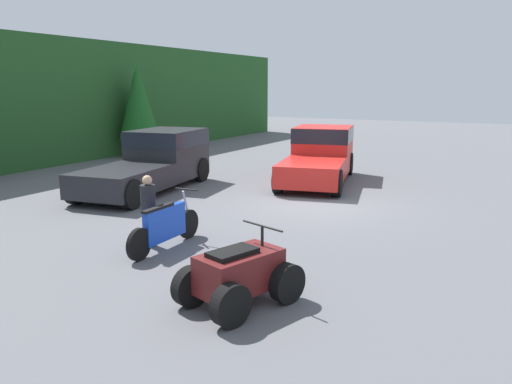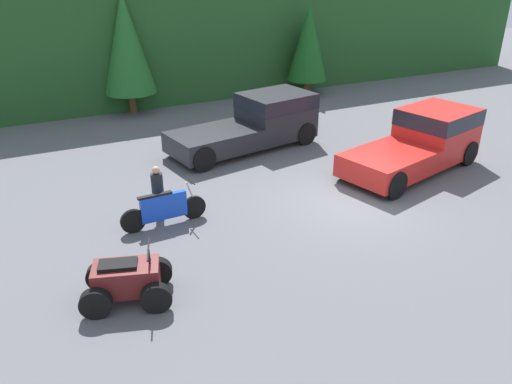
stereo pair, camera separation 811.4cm
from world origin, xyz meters
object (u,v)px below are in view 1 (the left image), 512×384
(dirt_bike, at_px, (165,226))
(quad_atv, at_px, (239,276))
(pickup_truck_red, at_px, (320,153))
(rider_person, at_px, (148,208))
(pickup_truck_second, at_px, (156,158))

(dirt_bike, xyz_separation_m, quad_atv, (-1.72, -2.93, -0.01))
(dirt_bike, bearing_deg, pickup_truck_red, -0.78)
(dirt_bike, height_order, rider_person, rider_person)
(dirt_bike, xyz_separation_m, rider_person, (-0.01, 0.45, 0.37))
(pickup_truck_red, distance_m, dirt_bike, 9.53)
(dirt_bike, height_order, quad_atv, quad_atv)
(pickup_truck_red, relative_size, quad_atv, 2.68)
(rider_person, bearing_deg, pickup_truck_red, -4.12)
(pickup_truck_red, height_order, quad_atv, pickup_truck_red)
(pickup_truck_red, distance_m, pickup_truck_second, 6.21)
(pickup_truck_second, xyz_separation_m, rider_person, (-5.31, -4.24, -0.17))
(dirt_bike, distance_m, quad_atv, 3.40)
(quad_atv, xyz_separation_m, rider_person, (1.70, 3.38, 0.38))
(pickup_truck_red, relative_size, pickup_truck_second, 0.95)
(quad_atv, bearing_deg, rider_person, 80.73)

